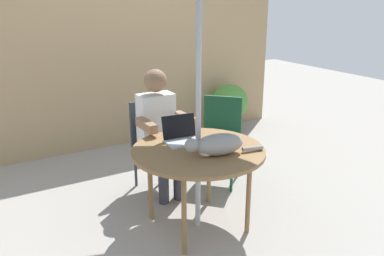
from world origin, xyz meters
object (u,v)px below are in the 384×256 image
(chair_occupied, at_px, (153,138))
(chair_empty, at_px, (221,133))
(laptop, at_px, (181,134))
(potted_plant_near_fence, at_px, (229,106))
(cat, at_px, (216,145))
(patio_table, at_px, (198,155))
(person_seated, at_px, (159,126))

(chair_occupied, height_order, chair_empty, same)
(laptop, xyz_separation_m, potted_plant_near_fence, (1.70, 1.68, -0.38))
(chair_empty, bearing_deg, cat, -126.23)
(patio_table, xyz_separation_m, chair_empty, (0.68, 0.67, -0.12))
(patio_table, bearing_deg, chair_occupied, 90.00)
(chair_occupied, height_order, cat, chair_occupied)
(person_seated, xyz_separation_m, potted_plant_near_fence, (1.67, 1.20, -0.31))
(chair_empty, distance_m, potted_plant_near_fence, 1.61)
(potted_plant_near_fence, bearing_deg, laptop, -135.32)
(patio_table, distance_m, person_seated, 0.73)
(cat, bearing_deg, laptop, 100.68)
(patio_table, relative_size, chair_occupied, 1.22)
(chair_occupied, distance_m, person_seated, 0.23)
(person_seated, relative_size, potted_plant_near_fence, 1.77)
(patio_table, xyz_separation_m, laptop, (-0.03, 0.24, 0.12))
(laptop, bearing_deg, chair_empty, 31.31)
(chair_occupied, height_order, person_seated, person_seated)
(potted_plant_near_fence, bearing_deg, patio_table, -131.06)
(potted_plant_near_fence, bearing_deg, person_seated, -144.44)
(chair_empty, bearing_deg, chair_occupied, 162.24)
(chair_occupied, relative_size, laptop, 2.79)
(patio_table, relative_size, cat, 1.71)
(laptop, bearing_deg, cat, -79.32)
(patio_table, xyz_separation_m, potted_plant_near_fence, (1.67, 1.92, -0.26))
(person_seated, distance_m, cat, 0.91)
(chair_empty, height_order, person_seated, person_seated)
(person_seated, xyz_separation_m, cat, (0.05, -0.91, 0.09))
(person_seated, height_order, potted_plant_near_fence, person_seated)
(chair_occupied, bearing_deg, person_seated, -90.00)
(chair_empty, xyz_separation_m, person_seated, (-0.68, 0.06, 0.17))
(chair_occupied, xyz_separation_m, chair_empty, (0.68, -0.22, 0.00))
(laptop, relative_size, cat, 0.50)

